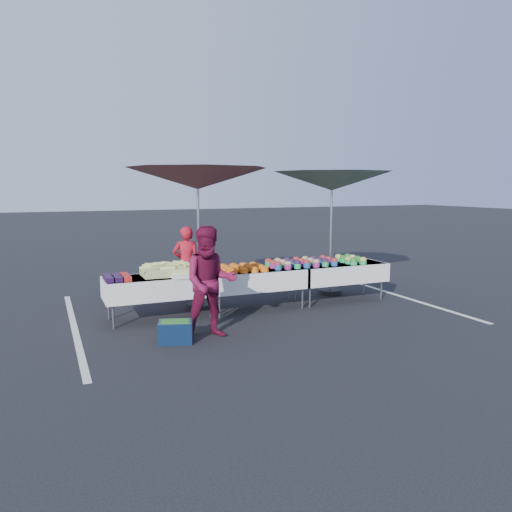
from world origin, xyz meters
name	(u,v)px	position (x,y,z in m)	size (l,w,h in m)	color
ground	(256,309)	(0.00, 0.00, 0.00)	(80.00, 80.00, 0.00)	black
stripe_left	(74,328)	(-3.20, 0.00, 0.00)	(0.10, 5.00, 0.00)	silver
stripe_right	(395,294)	(3.20, 0.00, 0.00)	(0.10, 5.00, 0.00)	silver
table_left	(159,286)	(-1.80, 0.00, 0.58)	(1.86, 0.81, 0.75)	white
table_center	(256,278)	(0.00, 0.00, 0.58)	(1.86, 0.81, 0.75)	white
table_right	(339,272)	(1.80, 0.00, 0.58)	(1.86, 0.81, 0.75)	white
berry_punnets	(117,278)	(-2.51, -0.06, 0.79)	(0.40, 0.54, 0.08)	black
corn_pile	(173,270)	(-1.54, 0.04, 0.84)	(1.16, 0.57, 0.26)	#A4BF62
plastic_bags	(181,276)	(-1.50, -0.30, 0.78)	(0.30, 0.25, 0.05)	white
carrot_bowls	(244,268)	(-0.25, -0.01, 0.80)	(0.75, 0.69, 0.11)	orange
potato_cups	(301,262)	(0.95, 0.00, 0.83)	(1.34, 0.58, 0.16)	#21579D
bean_baskets	(351,259)	(2.06, -0.01, 0.82)	(0.36, 0.68, 0.15)	green
vendor	(186,263)	(-0.98, 1.26, 0.74)	(0.54, 0.36, 1.49)	#B41426
customer	(210,282)	(-1.32, -1.32, 0.84)	(0.82, 0.64, 1.69)	maroon
umbrella_left	(198,180)	(-0.95, 0.47, 2.39)	(3.01, 3.01, 2.64)	black
umbrella_right	(332,182)	(1.98, 0.62, 2.36)	(2.91, 2.91, 2.60)	black
storage_bin	(176,331)	(-1.87, -1.37, 0.17)	(0.58, 0.49, 0.32)	#0B1C3A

